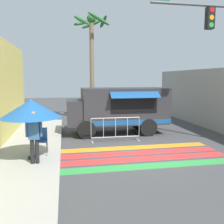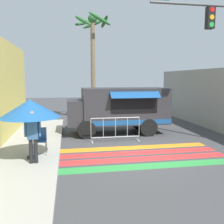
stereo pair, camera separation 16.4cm
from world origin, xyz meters
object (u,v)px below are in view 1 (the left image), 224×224
barricade_front (116,129)px  palm_tree (92,44)px  food_truck (117,107)px  vendor_person (34,134)px  traffic_signal_pole (221,46)px  folding_chair (42,138)px  patio_umbrella (31,109)px

barricade_front → palm_tree: (-0.43, 5.80, 4.59)m
food_truck → vendor_person: size_ratio=3.02×
food_truck → barricade_front: bearing=-103.7°
traffic_signal_pole → vendor_person: traffic_signal_pole is taller
palm_tree → food_truck: bearing=-78.5°
food_truck → traffic_signal_pole: (3.99, -2.88, 2.88)m
folding_chair → palm_tree: (2.74, 7.64, 4.43)m
traffic_signal_pole → vendor_person: bearing=-167.6°
vendor_person → palm_tree: palm_tree is taller
traffic_signal_pole → patio_umbrella: 8.27m
food_truck → vendor_person: (-3.71, -4.57, -0.27)m
folding_chair → patio_umbrella: bearing=-127.3°
traffic_signal_pole → folding_chair: bearing=-175.2°
barricade_front → palm_tree: size_ratio=0.32×
barricade_front → traffic_signal_pole: bearing=-15.3°
food_truck → folding_chair: bearing=-135.5°
patio_umbrella → food_truck: bearing=46.4°
folding_chair → barricade_front: 3.67m
patio_umbrella → barricade_front: (3.43, 2.36, -1.33)m
patio_umbrella → palm_tree: bearing=69.8°
traffic_signal_pole → palm_tree: bearing=124.6°
food_truck → vendor_person: 5.90m
vendor_person → folding_chair: bearing=85.9°
patio_umbrella → vendor_person: size_ratio=1.19×
barricade_front → palm_tree: bearing=94.2°
traffic_signal_pole → patio_umbrella: traffic_signal_pole is taller
traffic_signal_pole → vendor_person: (-7.70, -1.69, -3.15)m
patio_umbrella → folding_chair: patio_umbrella is taller
food_truck → vendor_person: bearing=-129.1°
vendor_person → palm_tree: bearing=74.9°
food_truck → barricade_front: 1.92m
patio_umbrella → barricade_front: bearing=34.5°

